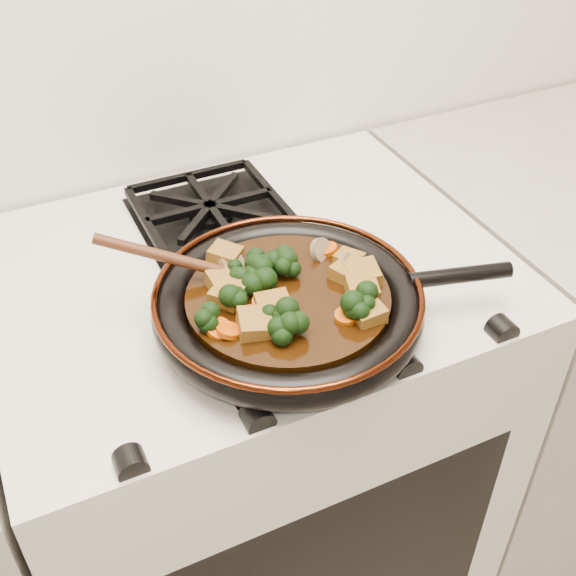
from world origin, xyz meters
name	(u,v)px	position (x,y,z in m)	size (l,w,h in m)	color
stove	(254,457)	(0.00, 1.69, 0.45)	(0.76, 0.60, 0.90)	beige
burner_grate_front	(285,316)	(0.00, 1.55, 0.91)	(0.23, 0.23, 0.03)	black
burner_grate_back	(210,211)	(0.00, 1.83, 0.91)	(0.23, 0.23, 0.03)	black
skillet	(290,303)	(0.00, 1.54, 0.94)	(0.47, 0.35, 0.05)	black
braising_sauce	(288,301)	(0.00, 1.54, 0.95)	(0.26, 0.26, 0.02)	black
tofu_cube_0	(367,312)	(0.07, 1.46, 0.97)	(0.04, 0.04, 0.02)	brown
tofu_cube_1	(225,282)	(-0.07, 1.59, 0.97)	(0.04, 0.04, 0.02)	brown
tofu_cube_2	(345,272)	(0.08, 1.54, 0.97)	(0.03, 0.03, 0.02)	brown
tofu_cube_3	(229,294)	(-0.07, 1.56, 0.97)	(0.04, 0.04, 0.02)	brown
tofu_cube_4	(274,307)	(-0.03, 1.52, 0.97)	(0.04, 0.04, 0.02)	brown
tofu_cube_5	(362,289)	(0.08, 1.50, 0.97)	(0.04, 0.04, 0.02)	brown
tofu_cube_6	(255,325)	(-0.06, 1.49, 0.97)	(0.04, 0.04, 0.02)	brown
tofu_cube_7	(349,260)	(0.10, 1.56, 0.97)	(0.03, 0.03, 0.02)	brown
tofu_cube_8	(225,256)	(-0.05, 1.64, 0.97)	(0.04, 0.04, 0.02)	brown
tofu_cube_9	(363,275)	(0.10, 1.52, 0.97)	(0.04, 0.04, 0.02)	brown
broccoli_floret_0	(208,321)	(-0.11, 1.53, 0.97)	(0.05, 0.05, 0.05)	black
broccoli_floret_1	(241,300)	(-0.06, 1.54, 0.97)	(0.06, 0.06, 0.05)	black
broccoli_floret_2	(288,268)	(0.02, 1.58, 0.97)	(0.06, 0.06, 0.05)	black
broccoli_floret_3	(287,327)	(-0.03, 1.47, 0.97)	(0.06, 0.06, 0.05)	black
broccoli_floret_4	(249,273)	(-0.03, 1.59, 0.97)	(0.06, 0.06, 0.05)	black
broccoli_floret_5	(242,276)	(-0.04, 1.59, 0.97)	(0.05, 0.05, 0.05)	black
broccoli_floret_6	(283,316)	(-0.03, 1.49, 0.97)	(0.06, 0.06, 0.06)	black
broccoli_floret_7	(268,261)	(0.00, 1.60, 0.97)	(0.06, 0.06, 0.06)	black
broccoli_floret_8	(362,306)	(0.07, 1.47, 0.97)	(0.06, 0.06, 0.05)	black
broccoli_floret_9	(259,281)	(-0.03, 1.57, 0.97)	(0.06, 0.06, 0.05)	black
carrot_coin_0	(328,249)	(0.09, 1.60, 0.96)	(0.03, 0.03, 0.01)	#B64605
carrot_coin_1	(219,329)	(-0.11, 1.51, 0.96)	(0.03, 0.03, 0.01)	#B64605
carrot_coin_2	(263,302)	(-0.04, 1.53, 0.96)	(0.03, 0.03, 0.01)	#B64605
carrot_coin_3	(346,316)	(0.04, 1.47, 0.96)	(0.03, 0.03, 0.01)	#B64605
carrot_coin_4	(249,315)	(-0.06, 1.52, 0.96)	(0.03, 0.03, 0.01)	#B64605
carrot_coin_5	(228,330)	(-0.10, 1.50, 0.96)	(0.03, 0.03, 0.01)	#B64605
mushroom_slice_0	(349,265)	(0.09, 1.55, 0.97)	(0.03, 0.03, 0.01)	brown
mushroom_slice_1	(219,274)	(-0.07, 1.61, 0.97)	(0.03, 0.03, 0.01)	brown
mushroom_slice_2	(363,288)	(0.09, 1.50, 0.97)	(0.04, 0.04, 0.01)	brown
mushroom_slice_3	(322,251)	(0.08, 1.60, 0.97)	(0.04, 0.04, 0.01)	brown
mushroom_slice_4	(232,262)	(-0.04, 1.63, 0.97)	(0.04, 0.04, 0.01)	brown
wooden_spoon	(206,267)	(-0.08, 1.61, 0.98)	(0.13, 0.08, 0.20)	#46200F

